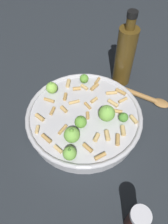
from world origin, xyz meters
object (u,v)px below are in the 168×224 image
at_px(pepper_shaker, 136,221).
at_px(wooden_spoon, 141,96).
at_px(cooking_pan, 84,117).
at_px(olive_oil_bottle, 125,56).

bearing_deg(pepper_shaker, wooden_spoon, -28.68).
bearing_deg(wooden_spoon, pepper_shaker, 151.32).
distance_m(cooking_pan, olive_oil_bottle, 0.24).
height_order(pepper_shaker, olive_oil_bottle, olive_oil_bottle).
distance_m(pepper_shaker, olive_oil_bottle, 0.47).
relative_size(pepper_shaker, olive_oil_bottle, 0.40).
xyz_separation_m(cooking_pan, olive_oil_bottle, (0.14, -0.18, 0.08)).
bearing_deg(pepper_shaker, olive_oil_bottle, -19.38).
distance_m(pepper_shaker, wooden_spoon, 0.39).
xyz_separation_m(pepper_shaker, olive_oil_bottle, (0.44, -0.15, 0.06)).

